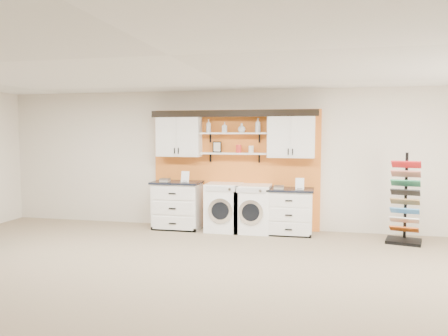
% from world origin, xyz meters
% --- Properties ---
extents(floor, '(10.00, 10.00, 0.00)m').
position_xyz_m(floor, '(0.00, 0.00, 0.00)').
color(floor, gray).
rests_on(floor, ground).
extents(ceiling, '(10.00, 10.00, 0.00)m').
position_xyz_m(ceiling, '(0.00, 0.00, 2.80)').
color(ceiling, white).
rests_on(ceiling, wall_back).
extents(wall_back, '(10.00, 0.00, 10.00)m').
position_xyz_m(wall_back, '(0.00, 4.00, 1.40)').
color(wall_back, beige).
rests_on(wall_back, floor).
extents(accent_panel, '(3.40, 0.07, 2.40)m').
position_xyz_m(accent_panel, '(0.00, 3.96, 1.20)').
color(accent_panel, orange).
rests_on(accent_panel, wall_back).
extents(upper_cabinet_left, '(0.90, 0.35, 0.84)m').
position_xyz_m(upper_cabinet_left, '(-1.13, 3.79, 1.88)').
color(upper_cabinet_left, white).
rests_on(upper_cabinet_left, wall_back).
extents(upper_cabinet_right, '(0.90, 0.35, 0.84)m').
position_xyz_m(upper_cabinet_right, '(1.13, 3.79, 1.88)').
color(upper_cabinet_right, white).
rests_on(upper_cabinet_right, wall_back).
extents(shelf_lower, '(1.32, 0.28, 0.03)m').
position_xyz_m(shelf_lower, '(0.00, 3.80, 1.53)').
color(shelf_lower, white).
rests_on(shelf_lower, wall_back).
extents(shelf_upper, '(1.32, 0.28, 0.03)m').
position_xyz_m(shelf_upper, '(0.00, 3.80, 1.93)').
color(shelf_upper, white).
rests_on(shelf_upper, wall_back).
extents(crown_molding, '(3.30, 0.41, 0.13)m').
position_xyz_m(crown_molding, '(0.00, 3.81, 2.33)').
color(crown_molding, black).
rests_on(crown_molding, wall_back).
extents(picture_frame, '(0.18, 0.02, 0.22)m').
position_xyz_m(picture_frame, '(-0.35, 3.85, 1.66)').
color(picture_frame, black).
rests_on(picture_frame, shelf_lower).
extents(canister_red, '(0.11, 0.11, 0.16)m').
position_xyz_m(canister_red, '(0.10, 3.80, 1.62)').
color(canister_red, red).
rests_on(canister_red, shelf_lower).
extents(canister_cream, '(0.10, 0.10, 0.14)m').
position_xyz_m(canister_cream, '(0.35, 3.80, 1.61)').
color(canister_cream, silver).
rests_on(canister_cream, shelf_lower).
extents(base_cabinet_left, '(0.98, 0.66, 0.96)m').
position_xyz_m(base_cabinet_left, '(-1.13, 3.64, 0.48)').
color(base_cabinet_left, white).
rests_on(base_cabinet_left, floor).
extents(base_cabinet_right, '(0.90, 0.66, 0.88)m').
position_xyz_m(base_cabinet_right, '(1.13, 3.64, 0.44)').
color(base_cabinet_right, white).
rests_on(base_cabinet_right, floor).
extents(washer, '(0.68, 0.71, 0.95)m').
position_xyz_m(washer, '(-0.16, 3.64, 0.47)').
color(washer, white).
rests_on(washer, floor).
extents(dryer, '(0.67, 0.71, 0.93)m').
position_xyz_m(dryer, '(0.43, 3.64, 0.47)').
color(dryer, white).
rests_on(dryer, floor).
extents(sample_rack, '(0.68, 0.61, 1.59)m').
position_xyz_m(sample_rack, '(3.15, 3.39, 0.51)').
color(sample_rack, black).
rests_on(sample_rack, floor).
extents(soap_bottle_a, '(0.11, 0.11, 0.26)m').
position_xyz_m(soap_bottle_a, '(-0.51, 3.80, 2.07)').
color(soap_bottle_a, silver).
rests_on(soap_bottle_a, shelf_upper).
extents(soap_bottle_b, '(0.10, 0.10, 0.21)m').
position_xyz_m(soap_bottle_b, '(-0.18, 3.80, 2.05)').
color(soap_bottle_b, silver).
rests_on(soap_bottle_b, shelf_upper).
extents(soap_bottle_c, '(0.16, 0.16, 0.19)m').
position_xyz_m(soap_bottle_c, '(0.16, 3.80, 2.04)').
color(soap_bottle_c, silver).
rests_on(soap_bottle_c, shelf_upper).
extents(soap_bottle_d, '(0.14, 0.14, 0.28)m').
position_xyz_m(soap_bottle_d, '(0.48, 3.80, 2.09)').
color(soap_bottle_d, silver).
rests_on(soap_bottle_d, shelf_upper).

